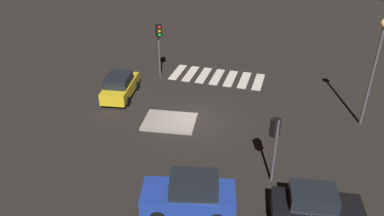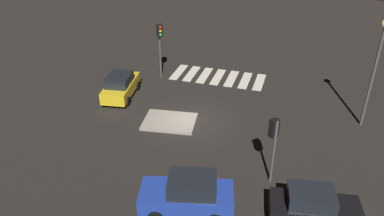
{
  "view_description": "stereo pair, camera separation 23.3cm",
  "coord_description": "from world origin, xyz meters",
  "px_view_note": "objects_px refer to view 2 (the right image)",
  "views": [
    {
      "loc": [
        -6.14,
        20.87,
        13.19
      ],
      "look_at": [
        0.0,
        0.0,
        1.0
      ],
      "focal_mm": 35.48,
      "sensor_mm": 36.0,
      "label": 1
    },
    {
      "loc": [
        -6.37,
        20.81,
        13.19
      ],
      "look_at": [
        0.0,
        0.0,
        1.0
      ],
      "focal_mm": 35.48,
      "sensor_mm": 36.0,
      "label": 2
    }
  ],
  "objects_px": {
    "car_black": "(314,207)",
    "traffic_light_west": "(273,135)",
    "car_blue": "(188,195)",
    "traffic_light_east": "(160,38)",
    "car_yellow": "(121,86)",
    "street_lamp": "(378,55)",
    "traffic_island": "(170,122)"
  },
  "relations": [
    {
      "from": "traffic_light_east",
      "to": "traffic_island",
      "type": "bearing_deg",
      "value": -11.77
    },
    {
      "from": "car_yellow",
      "to": "traffic_light_west",
      "type": "height_order",
      "value": "traffic_light_west"
    },
    {
      "from": "car_blue",
      "to": "street_lamp",
      "type": "bearing_deg",
      "value": -141.98
    },
    {
      "from": "traffic_island",
      "to": "traffic_light_east",
      "type": "distance_m",
      "value": 7.96
    },
    {
      "from": "car_blue",
      "to": "traffic_light_east",
      "type": "relative_size",
      "value": 1.04
    },
    {
      "from": "car_blue",
      "to": "traffic_light_west",
      "type": "distance_m",
      "value": 5.14
    },
    {
      "from": "street_lamp",
      "to": "car_blue",
      "type": "bearing_deg",
      "value": 51.54
    },
    {
      "from": "car_yellow",
      "to": "traffic_light_east",
      "type": "distance_m",
      "value": 5.07
    },
    {
      "from": "car_blue",
      "to": "traffic_light_east",
      "type": "xyz_separation_m",
      "value": [
        6.67,
        -13.82,
        2.49
      ]
    },
    {
      "from": "car_black",
      "to": "traffic_light_west",
      "type": "bearing_deg",
      "value": 125.1
    },
    {
      "from": "car_black",
      "to": "traffic_light_west",
      "type": "relative_size",
      "value": 1.14
    },
    {
      "from": "street_lamp",
      "to": "traffic_light_east",
      "type": "bearing_deg",
      "value": -11.26
    },
    {
      "from": "car_black",
      "to": "traffic_light_west",
      "type": "xyz_separation_m",
      "value": [
        2.28,
        -2.42,
        1.94
      ]
    },
    {
      "from": "car_blue",
      "to": "traffic_light_west",
      "type": "height_order",
      "value": "traffic_light_west"
    },
    {
      "from": "traffic_island",
      "to": "traffic_light_west",
      "type": "xyz_separation_m",
      "value": [
        -6.99,
        3.92,
        2.73
      ]
    },
    {
      "from": "car_black",
      "to": "traffic_light_east",
      "type": "xyz_separation_m",
      "value": [
        12.35,
        -12.87,
        2.57
      ]
    },
    {
      "from": "traffic_island",
      "to": "car_yellow",
      "type": "distance_m",
      "value": 5.41
    },
    {
      "from": "car_black",
      "to": "car_yellow",
      "type": "distance_m",
      "value": 16.55
    },
    {
      "from": "car_blue",
      "to": "street_lamp",
      "type": "height_order",
      "value": "street_lamp"
    },
    {
      "from": "car_black",
      "to": "traffic_island",
      "type": "bearing_deg",
      "value": 137.46
    },
    {
      "from": "traffic_island",
      "to": "street_lamp",
      "type": "distance_m",
      "value": 13.52
    },
    {
      "from": "car_black",
      "to": "traffic_light_west",
      "type": "height_order",
      "value": "traffic_light_west"
    },
    {
      "from": "traffic_light_west",
      "to": "street_lamp",
      "type": "distance_m",
      "value": 9.27
    },
    {
      "from": "traffic_island",
      "to": "street_lamp",
      "type": "xyz_separation_m",
      "value": [
        -12.15,
        -3.5,
        4.78
      ]
    },
    {
      "from": "car_black",
      "to": "car_yellow",
      "type": "bearing_deg",
      "value": 139.69
    },
    {
      "from": "car_blue",
      "to": "traffic_light_east",
      "type": "distance_m",
      "value": 15.54
    },
    {
      "from": "traffic_island",
      "to": "car_blue",
      "type": "height_order",
      "value": "car_blue"
    },
    {
      "from": "traffic_island",
      "to": "car_black",
      "type": "xyz_separation_m",
      "value": [
        -9.27,
        6.34,
        0.78
      ]
    },
    {
      "from": "traffic_light_east",
      "to": "car_yellow",
      "type": "bearing_deg",
      "value": -59.28
    },
    {
      "from": "traffic_light_west",
      "to": "street_lamp",
      "type": "relative_size",
      "value": 0.53
    },
    {
      "from": "car_black",
      "to": "car_blue",
      "type": "bearing_deg",
      "value": -178.68
    },
    {
      "from": "traffic_island",
      "to": "car_black",
      "type": "distance_m",
      "value": 11.26
    }
  ]
}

